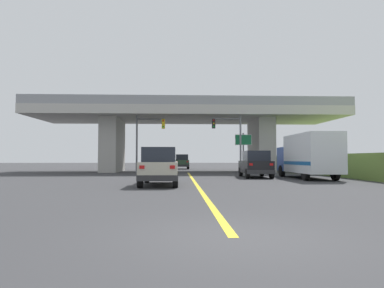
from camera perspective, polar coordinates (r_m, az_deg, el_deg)
name	(u,v)px	position (r m, az deg, el deg)	size (l,w,h in m)	color
ground	(187,172)	(37.49, -0.79, -4.68)	(160.00, 160.00, 0.00)	#353538
overpass_bridge	(187,124)	(37.66, -0.78, 3.45)	(33.00, 9.88, 7.61)	#B7B5AD
lane_divider_stripe	(195,183)	(20.29, 0.52, -6.53)	(0.20, 28.20, 0.01)	yellow
suv_lead	(160,166)	(18.41, -5.46, -3.78)	(1.99, 4.76, 2.02)	#B7B29E
suv_crossing	(255,164)	(26.23, 10.65, -3.37)	(2.10, 4.48, 2.02)	black
box_truck	(308,156)	(25.68, 19.02, -1.86)	(2.33, 7.42, 3.15)	navy
sedan_oncoming	(182,162)	(47.18, -1.70, -3.01)	(1.93, 4.28, 2.02)	#2D4C33
traffic_signal_nearside	(231,135)	(33.60, 6.64, 1.57)	(2.92, 0.36, 5.93)	slate
traffic_signal_farside	(146,134)	(34.00, -7.81, 1.63)	(2.89, 0.36, 6.17)	#56595E
highway_sign	(243,143)	(35.33, 8.66, 0.10)	(1.72, 0.17, 4.09)	#56595E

